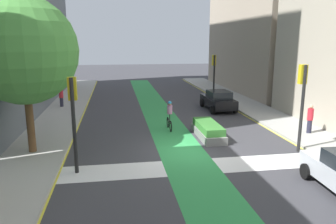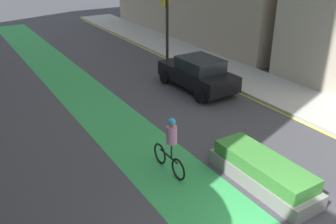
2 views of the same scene
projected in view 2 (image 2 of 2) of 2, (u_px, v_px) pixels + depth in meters
traffic_signal_far_right at (166, 12)px, 20.06m from camera, size 0.35×0.52×4.17m
car_black_right_far at (198, 73)px, 17.17m from camera, size 2.09×4.23×1.57m
cyclist_in_lane at (170, 144)px, 10.75m from camera, size 0.32×1.73×1.86m
median_planter at (263, 172)px, 10.44m from camera, size 1.20×3.49×0.85m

